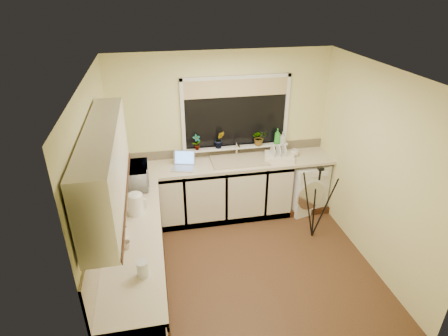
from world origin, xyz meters
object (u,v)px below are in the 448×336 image
washing_machine (304,185)px  plant_b (219,140)px  laptop (184,163)px  soap_bottle_green (277,136)px  dish_rack (279,157)px  soap_bottle_clear (283,137)px  microwave (135,176)px  tripod (316,203)px  steel_jar (123,232)px  cup_left (126,245)px  glass_jug (143,269)px  plant_a (197,142)px  plant_d (259,138)px  cup_back (294,153)px  kettle (136,204)px

washing_machine → plant_b: bearing=156.1°
laptop → soap_bottle_green: bearing=23.5°
dish_rack → soap_bottle_clear: 0.34m
dish_rack → microwave: bearing=-152.6°
tripod → steel_jar: size_ratio=10.25×
dish_rack → cup_left: cup_left is taller
cup_left → soap_bottle_clear: bearing=40.2°
glass_jug → soap_bottle_green: size_ratio=0.64×
plant_a → soap_bottle_clear: bearing=0.9°
plant_a → soap_bottle_clear: plant_a is taller
plant_b → plant_d: (0.61, -0.01, -0.01)m
glass_jug → cup_left: size_ratio=1.78×
dish_rack → plant_d: 0.42m
washing_machine → soap_bottle_green: soap_bottle_green is taller
laptop → microwave: 0.78m
tripod → glass_jug: 2.70m
cup_left → plant_a: bearing=63.3°
soap_bottle_green → plant_a: bearing=179.8°
dish_rack → plant_b: bearing=-178.7°
soap_bottle_green → steel_jar: bearing=-142.8°
washing_machine → laptop: bearing=166.2°
tripod → microwave: size_ratio=2.23×
dish_rack → laptop: bearing=-163.7°
plant_a → plant_b: size_ratio=0.89×
soap_bottle_green → laptop: bearing=-171.5°
steel_jar → soap_bottle_clear: soap_bottle_clear is taller
glass_jug → plant_a: bearing=71.1°
soap_bottle_clear → cup_back: size_ratio=1.38×
kettle → steel_jar: kettle is taller
laptop → dish_rack: size_ratio=0.84×
laptop → microwave: bearing=-133.3°
kettle → soap_bottle_clear: bearing=30.9°
steel_jar → soap_bottle_green: (2.22, 1.69, 0.22)m
cup_back → kettle: bearing=-154.3°
plant_a → soap_bottle_clear: (1.32, 0.02, -0.03)m
glass_jug → microwave: 1.70m
microwave → cup_left: 1.29m
kettle → cup_left: kettle is taller
dish_rack → plant_b: size_ratio=1.63×
tripod → glass_jug: bearing=-145.9°
cup_back → dish_rack: bearing=-167.3°
kettle → plant_b: 1.78m
microwave → laptop: bearing=-58.5°
dish_rack → tripod: 0.90m
washing_machine → soap_bottle_clear: 0.84m
soap_bottle_green → soap_bottle_clear: (0.09, 0.02, -0.03)m
plant_b → soap_bottle_clear: plant_b is taller
soap_bottle_green → plant_b: bearing=179.3°
kettle → tripod: (2.37, 0.31, -0.47)m
laptop → plant_a: size_ratio=1.53×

